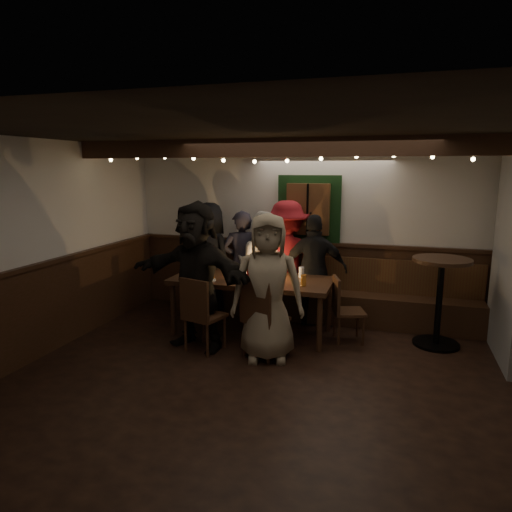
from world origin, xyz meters
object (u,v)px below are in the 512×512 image
(person_g, at_px, (267,288))
(chair_near_right, at_px, (261,313))
(person_b, at_px, (242,263))
(person_d, at_px, (287,260))
(dining_table, at_px, (251,283))
(person_c, at_px, (262,266))
(chair_end, at_px, (343,306))
(high_top, at_px, (440,291))
(chair_near_left, at_px, (200,311))
(person_f, at_px, (196,275))
(person_a, at_px, (209,258))
(person_e, at_px, (314,270))

(person_g, bearing_deg, chair_near_right, 167.47)
(person_b, xyz_separation_m, person_d, (0.70, 0.03, 0.08))
(dining_table, height_order, person_c, person_c)
(chair_end, height_order, person_g, person_g)
(person_d, height_order, person_g, person_d)
(chair_near_right, distance_m, high_top, 2.32)
(person_d, bearing_deg, person_g, 75.00)
(chair_end, height_order, person_b, person_b)
(chair_near_left, distance_m, high_top, 3.04)
(person_f, bearing_deg, person_a, 120.04)
(chair_near_right, height_order, person_b, person_b)
(high_top, bearing_deg, person_b, 170.56)
(chair_near_right, xyz_separation_m, high_top, (2.06, 1.05, 0.17))
(person_b, bearing_deg, chair_near_right, 96.24)
(chair_end, xyz_separation_m, person_f, (-1.75, -0.72, 0.45))
(chair_near_left, xyz_separation_m, person_e, (1.15, 1.46, 0.27))
(chair_end, height_order, person_d, person_d)
(chair_near_right, xyz_separation_m, person_g, (0.08, 0.00, 0.32))
(person_b, height_order, person_c, person_c)
(person_b, distance_m, person_e, 1.16)
(chair_end, relative_size, person_d, 0.48)
(chair_near_left, xyz_separation_m, person_d, (0.70, 1.61, 0.36))
(dining_table, xyz_separation_m, person_e, (0.75, 0.63, 0.10))
(person_d, bearing_deg, person_b, -18.02)
(chair_end, bearing_deg, person_d, 142.62)
(chair_near_left, relative_size, person_f, 0.51)
(person_b, bearing_deg, person_f, 64.83)
(high_top, distance_m, person_a, 3.38)
(dining_table, bearing_deg, chair_end, 2.80)
(chair_near_left, xyz_separation_m, person_g, (0.84, 0.06, 0.34))
(high_top, xyz_separation_m, person_b, (-2.82, 0.47, 0.09))
(person_c, bearing_deg, person_g, 113.40)
(person_b, bearing_deg, person_e, 153.62)
(person_a, height_order, person_g, person_g)
(chair_near_right, distance_m, chair_end, 1.21)
(person_b, xyz_separation_m, person_c, (0.36, -0.11, 0.01))
(person_g, bearing_deg, chair_near_left, 169.65)
(chair_near_right, xyz_separation_m, chair_end, (0.87, 0.83, -0.07))
(person_a, height_order, person_e, person_a)
(person_a, bearing_deg, chair_near_left, 128.08)
(person_a, height_order, person_f, person_f)
(person_e, bearing_deg, person_a, -16.39)
(dining_table, bearing_deg, person_g, -59.94)
(person_d, bearing_deg, dining_table, 48.36)
(person_f, bearing_deg, person_d, 73.44)
(person_a, distance_m, person_e, 1.68)
(high_top, distance_m, person_b, 2.86)
(person_a, height_order, person_d, person_d)
(person_c, distance_m, person_g, 1.49)
(chair_near_left, relative_size, person_e, 0.59)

